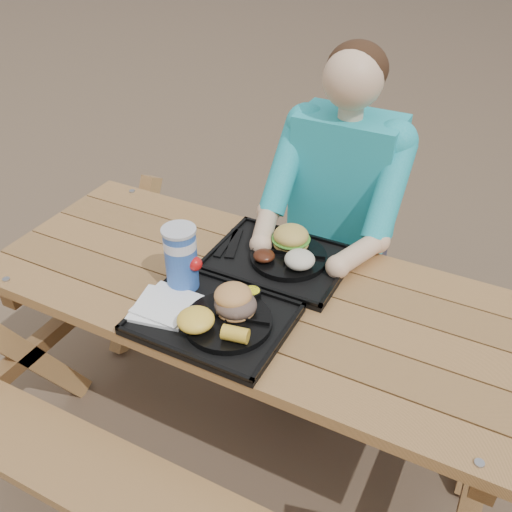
% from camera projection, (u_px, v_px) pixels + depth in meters
% --- Properties ---
extents(ground, '(60.00, 60.00, 0.00)m').
position_uv_depth(ground, '(256.00, 436.00, 2.26)').
color(ground, '#999999').
rests_on(ground, ground).
extents(picnic_table, '(1.80, 1.49, 0.75)m').
position_uv_depth(picnic_table, '(256.00, 370.00, 2.05)').
color(picnic_table, '#999999').
rests_on(picnic_table, ground).
extents(tray_near, '(0.45, 0.35, 0.02)m').
position_uv_depth(tray_near, '(213.00, 320.00, 1.69)').
color(tray_near, black).
rests_on(tray_near, picnic_table).
extents(tray_far, '(0.45, 0.35, 0.02)m').
position_uv_depth(tray_far, '(279.00, 261.00, 1.94)').
color(tray_far, black).
rests_on(tray_far, picnic_table).
extents(plate_near, '(0.26, 0.26, 0.02)m').
position_uv_depth(plate_near, '(228.00, 322.00, 1.66)').
color(plate_near, black).
rests_on(plate_near, tray_near).
extents(plate_far, '(0.26, 0.26, 0.02)m').
position_uv_depth(plate_far, '(289.00, 257.00, 1.92)').
color(plate_far, black).
rests_on(plate_far, tray_far).
extents(napkin_stack, '(0.20, 0.20, 0.02)m').
position_uv_depth(napkin_stack, '(163.00, 306.00, 1.72)').
color(napkin_stack, white).
rests_on(napkin_stack, tray_near).
extents(soda_cup, '(0.10, 0.10, 0.20)m').
position_uv_depth(soda_cup, '(181.00, 259.00, 1.76)').
color(soda_cup, '#1544A3').
rests_on(soda_cup, tray_near).
extents(condiment_bbq, '(0.05, 0.05, 0.03)m').
position_uv_depth(condiment_bbq, '(235.00, 291.00, 1.77)').
color(condiment_bbq, black).
rests_on(condiment_bbq, tray_near).
extents(condiment_mustard, '(0.06, 0.06, 0.03)m').
position_uv_depth(condiment_mustard, '(252.00, 295.00, 1.75)').
color(condiment_mustard, '#FFF61C').
rests_on(condiment_mustard, tray_near).
extents(sandwich, '(0.12, 0.12, 0.12)m').
position_uv_depth(sandwich, '(235.00, 295.00, 1.65)').
color(sandwich, '#D18B49').
rests_on(sandwich, plate_near).
extents(mac_cheese, '(0.11, 0.11, 0.05)m').
position_uv_depth(mac_cheese, '(196.00, 320.00, 1.61)').
color(mac_cheese, yellow).
rests_on(mac_cheese, plate_near).
extents(corn_cob, '(0.09, 0.09, 0.04)m').
position_uv_depth(corn_cob, '(235.00, 334.00, 1.57)').
color(corn_cob, yellow).
rests_on(corn_cob, plate_near).
extents(cutlery_far, '(0.09, 0.18, 0.01)m').
position_uv_depth(cutlery_far, '(234.00, 243.00, 2.00)').
color(cutlery_far, black).
rests_on(cutlery_far, tray_far).
extents(burger, '(0.12, 0.12, 0.11)m').
position_uv_depth(burger, '(291.00, 232.00, 1.93)').
color(burger, gold).
rests_on(burger, plate_far).
extents(baked_beans, '(0.07, 0.07, 0.03)m').
position_uv_depth(baked_beans, '(264.00, 256.00, 1.88)').
color(baked_beans, '#431A0D').
rests_on(baked_beans, plate_far).
extents(potato_salad, '(0.10, 0.10, 0.06)m').
position_uv_depth(potato_salad, '(300.00, 260.00, 1.85)').
color(potato_salad, beige).
rests_on(potato_salad, plate_far).
extents(diner, '(0.48, 0.84, 1.28)m').
position_uv_depth(diner, '(339.00, 233.00, 2.30)').
color(diner, '#18A1A9').
rests_on(diner, ground).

